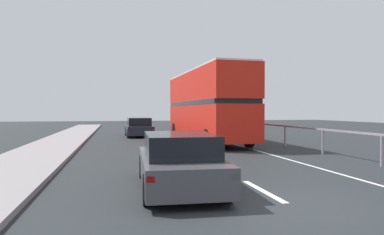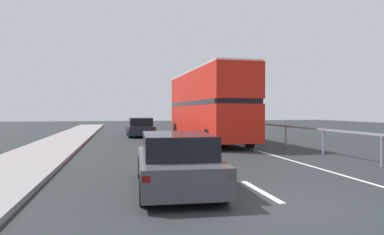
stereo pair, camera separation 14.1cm
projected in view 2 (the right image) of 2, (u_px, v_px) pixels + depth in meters
name	position (u px, v px, depth m)	size (l,w,h in m)	color
ground_plane	(284.00, 207.00, 7.18)	(75.21, 120.00, 0.10)	#24282A
lane_paint_markings	(235.00, 152.00, 16.09)	(3.32, 46.00, 0.01)	silver
bridge_side_railing	(303.00, 131.00, 17.07)	(0.10, 42.00, 1.13)	gray
double_decker_bus_red	(207.00, 104.00, 21.90)	(2.79, 11.47, 4.35)	red
hatchback_car_near	(176.00, 162.00, 8.67)	(2.00, 4.48, 1.36)	#45454A
sedan_car_ahead	(140.00, 127.00, 26.15)	(1.94, 4.35, 1.39)	#1A2531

